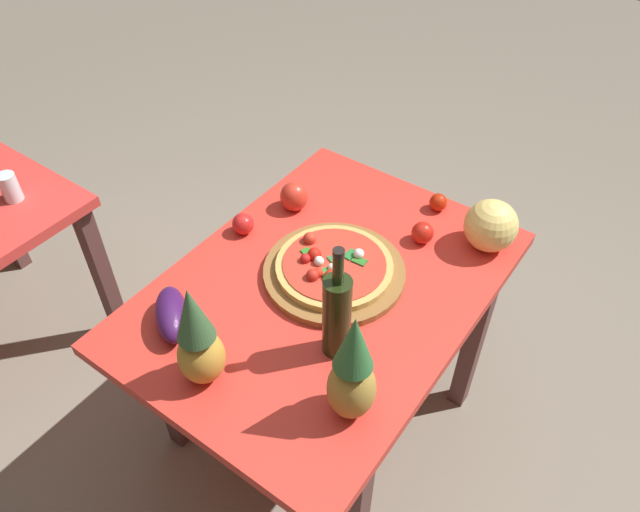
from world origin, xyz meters
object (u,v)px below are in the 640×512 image
pineapple_left (198,341)px  tomato_beside_pepper (438,202)px  pizza_board (333,271)px  tomato_at_corner (243,224)px  bell_pepper (294,197)px  eggplant (171,314)px  melon (491,226)px  wine_bottle (337,315)px  drinking_glass_water (10,187)px  pizza (332,265)px  pineapple_right (352,373)px  display_table (324,306)px  tomato_by_bottle (423,233)px

pineapple_left → tomato_beside_pepper: bearing=-10.0°
pizza_board → tomato_beside_pepper: size_ratio=7.08×
pizza_board → tomato_at_corner: (-0.01, 0.35, 0.02)m
bell_pepper → eggplant: bearing=-176.2°
bell_pepper → eggplant: size_ratio=0.52×
eggplant → melon: bearing=-35.1°
eggplant → tomato_beside_pepper: eggplant is taller
wine_bottle → drinking_glass_water: 1.30m
bell_pepper → eggplant: bell_pepper is taller
pizza_board → wine_bottle: (-0.23, -0.17, 0.13)m
melon → pizza_board: bearing=140.6°
pizza_board → pizza: (-0.00, 0.00, 0.03)m
pineapple_right → tomato_at_corner: bearing=61.8°
display_table → tomato_beside_pepper: tomato_beside_pepper is taller
pizza → pizza_board: bearing=-60.6°
display_table → tomato_by_bottle: tomato_by_bottle is taller
tomato_by_bottle → pineapple_left: bearing=165.5°
pineapple_right → tomato_by_bottle: size_ratio=4.91×
eggplant → pineapple_left: bearing=-110.8°
pineapple_left → tomato_by_bottle: pineapple_left is taller
pizza → wine_bottle: size_ratio=0.97×
pizza_board → tomato_beside_pepper: bearing=-13.5°
display_table → tomato_beside_pepper: bearing=-11.8°
pizza_board → pineapple_left: 0.52m
bell_pepper → eggplant: (-0.61, -0.04, -0.00)m
eggplant → bell_pepper: bearing=3.8°
display_table → eggplant: 0.48m
melon → tomato_beside_pepper: bearing=71.6°
wine_bottle → drinking_glass_water: (-0.12, 1.29, -0.09)m
pizza_board → eggplant: (-0.43, 0.25, 0.03)m
pineapple_left → melon: size_ratio=1.97×
pizza → tomato_by_bottle: size_ratio=4.97×
drinking_glass_water → pizza: bearing=-72.6°
pizza → tomato_at_corner: bearing=91.7°
pineapple_right → tomato_at_corner: (0.35, 0.66, -0.12)m
melon → tomato_by_bottle: 0.21m
pizza → tomato_at_corner: (-0.01, 0.35, -0.00)m
pineapple_right → drinking_glass_water: size_ratio=3.42×
pizza_board → tomato_by_bottle: (0.29, -0.15, 0.02)m
melon → eggplant: size_ratio=0.84×
pineapple_right → bell_pepper: size_ratio=3.38×
display_table → melon: bearing=-35.7°
pineapple_left → tomato_by_bottle: bearing=-14.5°
pizza → pineapple_right: 0.49m
display_table → drinking_glass_water: 1.17m
tomato_by_bottle → tomato_beside_pepper: tomato_by_bottle is taller
pineapple_right → eggplant: 0.57m
display_table → pizza_board: size_ratio=2.74×
display_table → melon: melon is taller
eggplant → tomato_by_bottle: bearing=-29.0°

